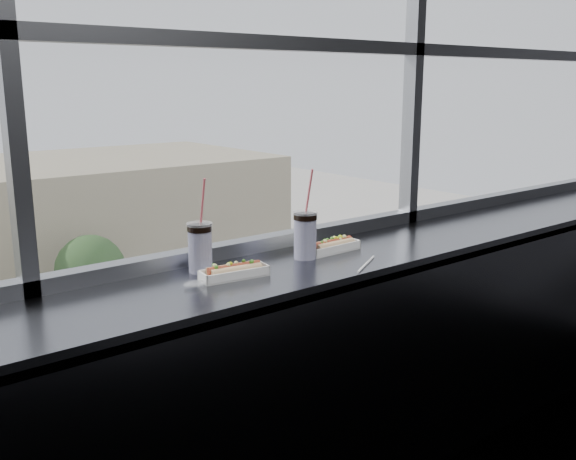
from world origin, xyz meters
TOP-DOWN VIEW (x-y plane):
  - wall_back_lower at (0.00, 1.50)m, footprint 6.00×0.00m
  - counter at (0.00, 1.23)m, footprint 6.00×0.55m
  - counter_fascia at (0.00, 0.97)m, footprint 6.00×0.04m
  - hotdog_tray_left at (-0.32, 1.22)m, footprint 0.28×0.12m
  - hotdog_tray_right at (0.24, 1.27)m, footprint 0.27×0.09m
  - soda_cup_left at (-0.37, 1.37)m, footprint 0.10×0.10m
  - soda_cup_right at (0.08, 1.27)m, footprint 0.11×0.11m
  - loose_straw at (0.21, 1.03)m, footprint 0.22×0.13m
  - wrapper at (-0.49, 1.22)m, footprint 0.09×0.07m
  - car_near_e at (14.86, 17.50)m, footprint 3.39×6.85m
  - car_near_d at (8.06, 17.50)m, footprint 2.83×6.14m
  - car_far_c at (10.96, 25.50)m, footprint 2.83×6.36m
  - pedestrian_d at (7.74, 28.36)m, footprint 0.98×0.73m
  - tree_right at (9.74, 29.50)m, footprint 3.47×3.47m

SIDE VIEW (x-z plane):
  - car_near_d at x=8.06m, z-range -10.94..-8.94m
  - car_far_c at x=10.96m, z-range -10.94..-8.85m
  - pedestrian_d at x=7.74m, z-range -10.96..-8.76m
  - car_near_e at x=14.86m, z-range -10.94..-8.74m
  - tree_right at x=9.74m, z-range -10.03..-4.60m
  - wall_back_lower at x=0.00m, z-range -2.45..3.55m
  - counter_fascia at x=0.00m, z-range 0.03..1.07m
  - counter at x=0.00m, z-range 1.04..1.10m
  - loose_straw at x=0.21m, z-range 1.10..1.11m
  - wrapper at x=-0.49m, z-range 1.10..1.12m
  - hotdog_tray_left at x=-0.32m, z-range 1.09..1.16m
  - hotdog_tray_right at x=0.24m, z-range 1.09..1.16m
  - soda_cup_left at x=-0.37m, z-range 1.02..1.40m
  - soda_cup_right at x=0.08m, z-range 1.02..1.41m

